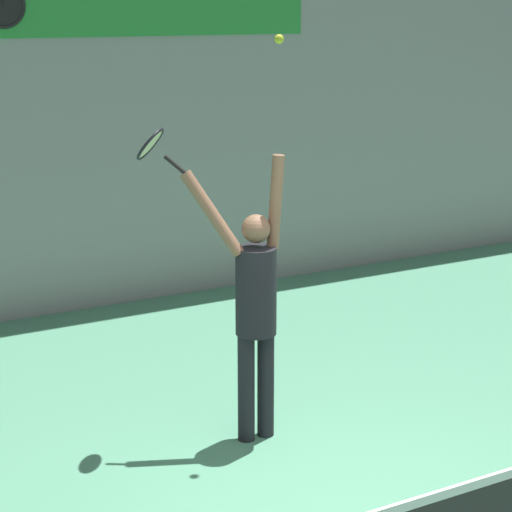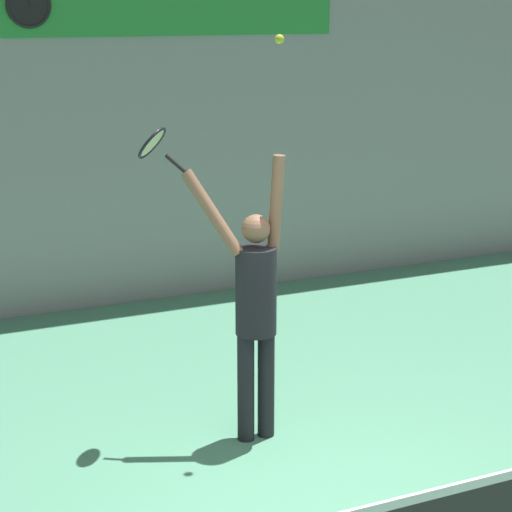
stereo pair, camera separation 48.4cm
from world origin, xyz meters
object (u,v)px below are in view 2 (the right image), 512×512
object	(u,v)px
scoreboard_clock	(29,5)
tennis_racket	(154,145)
tennis_ball	(279,39)
tennis_player	(255,302)

from	to	relation	value
scoreboard_clock	tennis_racket	world-z (taller)	scoreboard_clock
scoreboard_clock	tennis_ball	distance (m)	3.82
scoreboard_clock	tennis_racket	xyz separation A→B (m)	(0.21, -3.22, -0.98)
tennis_player	tennis_ball	size ratio (longest dim) A/B	33.35
tennis_ball	tennis_player	bearing A→B (deg)	161.57
scoreboard_clock	tennis_racket	bearing A→B (deg)	-86.24
tennis_racket	scoreboard_clock	bearing A→B (deg)	93.76
scoreboard_clock	tennis_ball	world-z (taller)	scoreboard_clock
tennis_player	tennis_ball	bearing A→B (deg)	-18.43
tennis_player	tennis_ball	world-z (taller)	tennis_ball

